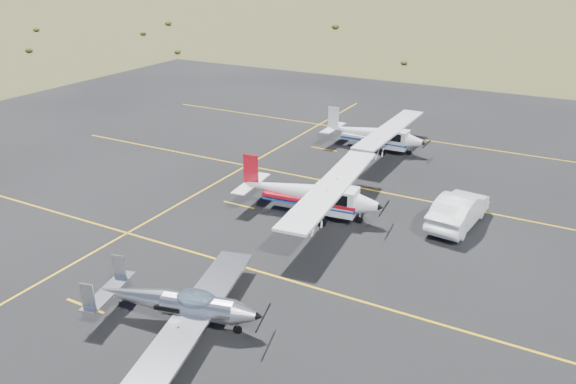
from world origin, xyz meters
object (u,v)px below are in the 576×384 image
Objects in this scene: aircraft_low_wing at (180,304)px; sedan at (458,210)px; aircraft_cessna at (311,193)px; aircraft_plain at (376,134)px.

aircraft_low_wing is 1.76× the size of sedan.
aircraft_plain is at bearing 88.44° from aircraft_cessna.
sedan is (7.91, -9.28, -0.36)m from aircraft_plain.
aircraft_low_wing is at bearing -95.27° from aircraft_cessna.
aircraft_low_wing is 0.77× the size of aircraft_cessna.
aircraft_cessna is at bearing 25.29° from sedan.
aircraft_plain reaches higher than sedan.
aircraft_cessna is 11.82m from aircraft_plain.
aircraft_cessna is 2.27× the size of sedan.
sedan is at bearing 13.99° from aircraft_cessna.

